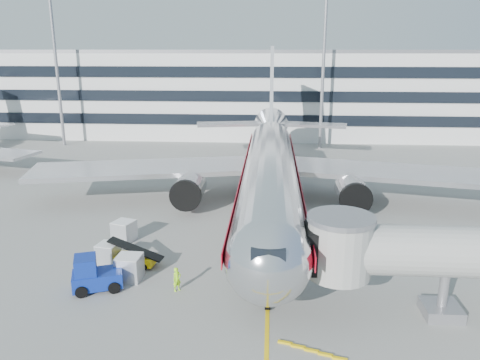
# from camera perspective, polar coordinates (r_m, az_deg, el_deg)

# --- Properties ---
(ground) EXTENTS (180.00, 180.00, 0.00)m
(ground) POSITION_cam_1_polar(r_m,az_deg,el_deg) (37.30, 3.50, -9.08)
(ground) COLOR gray
(ground) RESTS_ON ground
(lead_in_line) EXTENTS (0.25, 70.00, 0.01)m
(lead_in_line) POSITION_cam_1_polar(r_m,az_deg,el_deg) (46.58, 3.60, -3.95)
(lead_in_line) COLOR yellow
(lead_in_line) RESTS_ON ground
(main_jet) EXTENTS (50.95, 48.70, 16.06)m
(main_jet) POSITION_cam_1_polar(r_m,az_deg,el_deg) (47.01, 3.70, 1.62)
(main_jet) COLOR silver
(main_jet) RESTS_ON ground
(jet_bridge) EXTENTS (17.80, 4.50, 7.00)m
(jet_bridge) POSITION_cam_1_polar(r_m,az_deg,el_deg) (30.90, 26.96, -8.41)
(jet_bridge) COLOR silver
(jet_bridge) RESTS_ON ground
(terminal) EXTENTS (150.00, 24.25, 15.60)m
(terminal) POSITION_cam_1_polar(r_m,az_deg,el_deg) (92.18, 3.89, 10.71)
(terminal) COLOR silver
(terminal) RESTS_ON ground
(light_mast_west) EXTENTS (2.40, 1.20, 25.45)m
(light_mast_west) POSITION_cam_1_polar(r_m,az_deg,el_deg) (83.61, -21.60, 14.06)
(light_mast_west) COLOR gray
(light_mast_west) RESTS_ON ground
(light_mast_centre) EXTENTS (2.40, 1.20, 25.45)m
(light_mast_centre) POSITION_cam_1_polar(r_m,az_deg,el_deg) (76.33, 10.19, 14.83)
(light_mast_centre) COLOR gray
(light_mast_centre) RESTS_ON ground
(belt_loader) EXTENTS (4.22, 1.98, 1.98)m
(belt_loader) POSITION_cam_1_polar(r_m,az_deg,el_deg) (36.37, -13.32, -9.20)
(belt_loader) COLOR #E2BB09
(belt_loader) RESTS_ON ground
(baggage_tug) EXTENTS (3.64, 2.92, 2.40)m
(baggage_tug) POSITION_cam_1_polar(r_m,az_deg,el_deg) (33.29, -17.39, -11.01)
(baggage_tug) COLOR navy
(baggage_tug) RESTS_ON ground
(cargo_container_left) EXTENTS (2.04, 2.04, 1.72)m
(cargo_container_left) POSITION_cam_1_polar(r_m,az_deg,el_deg) (40.73, -13.95, -6.04)
(cargo_container_left) COLOR silver
(cargo_container_left) RESTS_ON ground
(cargo_container_right) EXTENTS (1.74, 1.74, 1.57)m
(cargo_container_right) POSITION_cam_1_polar(r_m,az_deg,el_deg) (36.92, -15.76, -8.61)
(cargo_container_right) COLOR silver
(cargo_container_right) RESTS_ON ground
(cargo_container_front) EXTENTS (1.74, 1.74, 1.76)m
(cargo_container_front) POSITION_cam_1_polar(r_m,az_deg,el_deg) (34.10, -13.33, -10.34)
(cargo_container_front) COLOR silver
(cargo_container_front) RESTS_ON ground
(ramp_worker) EXTENTS (0.71, 0.71, 1.66)m
(ramp_worker) POSITION_cam_1_polar(r_m,az_deg,el_deg) (32.05, -7.69, -11.91)
(ramp_worker) COLOR #A8FF1A
(ramp_worker) RESTS_ON ground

